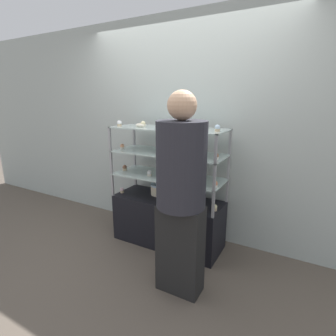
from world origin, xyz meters
name	(u,v)px	position (x,y,z in m)	size (l,w,h in m)	color
ground_plane	(168,242)	(0.00, 0.00, 0.00)	(20.00, 20.00, 0.00)	brown
back_wall	(184,130)	(0.00, 0.39, 1.30)	(8.00, 0.05, 2.60)	#A8B2AD
display_base	(168,221)	(0.00, 0.00, 0.28)	(1.26, 0.48, 0.56)	black
display_riser_lower	(168,177)	(0.00, 0.00, 0.81)	(1.26, 0.48, 0.27)	#99999E
display_riser_middle	(168,154)	(0.00, 0.00, 1.08)	(1.26, 0.48, 0.27)	#99999E
display_riser_upper	(168,129)	(0.00, 0.00, 1.35)	(1.26, 0.48, 0.27)	#99999E
layer_cake_centerpiece	(159,189)	(-0.16, 0.07, 0.63)	(0.21, 0.21, 0.13)	beige
sheet_cake_frosted	(185,176)	(0.21, -0.01, 0.86)	(0.24, 0.15, 0.07)	#DBBC84
cupcake_0	(122,190)	(-0.58, -0.10, 0.59)	(0.05, 0.05, 0.07)	#CCB28C
cupcake_1	(164,198)	(-0.01, -0.08, 0.59)	(0.05, 0.05, 0.07)	#CCB28C
cupcake_2	(215,208)	(0.58, -0.06, 0.59)	(0.05, 0.05, 0.07)	#CCB28C
price_tag_0	(194,211)	(0.42, -0.22, 0.58)	(0.04, 0.00, 0.04)	white
cupcake_3	(125,168)	(-0.58, -0.04, 0.86)	(0.05, 0.05, 0.07)	#CCB28C
cupcake_4	(149,173)	(-0.19, -0.09, 0.86)	(0.05, 0.05, 0.07)	beige
cupcake_5	(215,184)	(0.59, -0.11, 0.86)	(0.05, 0.05, 0.07)	white
price_tag_1	(162,180)	(0.05, -0.22, 0.85)	(0.04, 0.00, 0.04)	white
cupcake_6	(122,146)	(-0.57, -0.07, 1.13)	(0.05, 0.05, 0.06)	beige
cupcake_7	(164,151)	(-0.01, -0.08, 1.13)	(0.05, 0.05, 0.06)	beige
cupcake_8	(216,156)	(0.57, -0.05, 1.13)	(0.05, 0.05, 0.06)	white
price_tag_2	(168,156)	(0.12, -0.22, 1.12)	(0.04, 0.00, 0.04)	white
cupcake_9	(119,123)	(-0.57, -0.11, 1.40)	(0.05, 0.05, 0.07)	#CCB28C
cupcake_10	(143,124)	(-0.29, -0.05, 1.40)	(0.05, 0.05, 0.07)	beige
cupcake_11	(163,126)	(-0.01, -0.08, 1.40)	(0.05, 0.05, 0.07)	#CCB28C
cupcake_12	(189,128)	(0.30, -0.12, 1.40)	(0.05, 0.05, 0.07)	beige
cupcake_13	(217,128)	(0.56, -0.04, 1.40)	(0.05, 0.05, 0.07)	#CCB28C
price_tag_3	(160,128)	(0.03, -0.22, 1.39)	(0.04, 0.00, 0.04)	white
donut_glazed	(141,125)	(-0.32, -0.05, 1.38)	(0.12, 0.12, 0.04)	#EFE5CC
customer_figure	(181,192)	(0.48, -0.64, 0.93)	(0.41, 0.41, 1.74)	black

